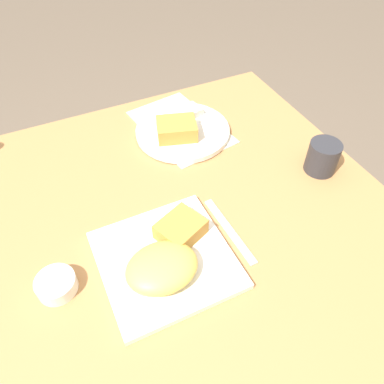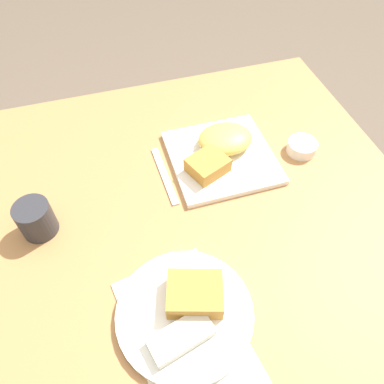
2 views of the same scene
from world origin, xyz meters
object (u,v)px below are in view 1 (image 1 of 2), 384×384
plate_oval_far (181,129)px  butter_knife (229,230)px  coffee_mug (323,157)px  sauce_ramekin (56,284)px  plate_square_near (166,258)px

plate_oval_far → butter_knife: 0.34m
plate_oval_far → coffee_mug: 0.36m
butter_knife → coffee_mug: 0.30m
butter_knife → coffee_mug: size_ratio=2.39×
plate_oval_far → sauce_ramekin: 0.50m
sauce_ramekin → coffee_mug: (0.63, 0.05, 0.02)m
plate_square_near → butter_knife: bearing=7.2°
sauce_ramekin → plate_square_near: bearing=-10.6°
plate_oval_far → sauce_ramekin: (-0.39, -0.31, -0.00)m
plate_oval_far → sauce_ramekin: bearing=-140.9°
plate_square_near → plate_oval_far: plate_square_near is taller
butter_knife → sauce_ramekin: bearing=84.9°
butter_knife → plate_oval_far: bearing=-9.2°
plate_oval_far → sauce_ramekin: size_ratio=3.40×
plate_oval_far → butter_knife: bearing=-97.2°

